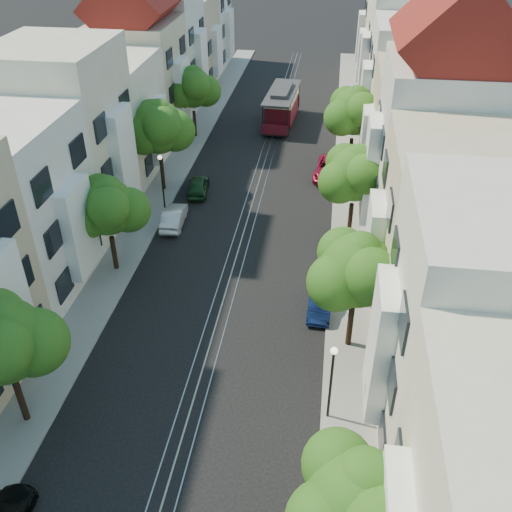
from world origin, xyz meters
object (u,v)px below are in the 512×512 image
at_px(tree_e_a, 361,503).
at_px(parked_car_w_far, 198,185).
at_px(lamp_east, 332,373).
at_px(tree_e_c, 356,175).
at_px(tree_e_b, 358,272).
at_px(tree_w_a, 3,342).
at_px(parked_car_e_mid, 320,301).
at_px(parked_car_w_mid, 174,217).
at_px(tree_e_d, 355,112).
at_px(tree_w_b, 108,208).
at_px(parked_car_e_far, 330,169).
at_px(tree_w_d, 193,89).
at_px(lamp_west, 161,174).
at_px(cable_car, 282,105).
at_px(tree_w_c, 159,128).

relative_size(tree_e_a, parked_car_w_far, 1.68).
bearing_deg(lamp_east, tree_e_c, 86.56).
xyz_separation_m(tree_e_b, tree_e_c, (-0.00, 11.00, -0.13)).
xyz_separation_m(tree_e_c, lamp_east, (-0.96, -15.98, -1.75)).
xyz_separation_m(tree_w_a, parked_car_e_mid, (12.74, 9.81, -4.13)).
bearing_deg(parked_car_w_mid, tree_e_d, -141.62).
relative_size(lamp_east, parked_car_e_mid, 1.14).
bearing_deg(tree_e_a, parked_car_e_mid, 96.40).
relative_size(tree_e_b, parked_car_w_mid, 1.72).
bearing_deg(tree_w_b, parked_car_e_mid, -9.77).
distance_m(tree_w_b, lamp_east, 16.81).
bearing_deg(parked_car_e_mid, tree_e_c, 80.01).
relative_size(tree_e_b, tree_w_a, 1.00).
xyz_separation_m(tree_e_a, parked_car_e_far, (-1.66, 32.13, -3.71)).
height_order(tree_e_b, tree_w_d, tree_e_b).
distance_m(tree_w_b, lamp_west, 8.22).
relative_size(tree_e_d, parked_car_w_mid, 1.76).
bearing_deg(tree_e_d, tree_w_a, -116.41).
bearing_deg(cable_car, tree_e_a, -77.76).
distance_m(lamp_west, cable_car, 19.78).
bearing_deg(tree_w_b, tree_w_c, 90.00).
xyz_separation_m(tree_e_a, tree_w_c, (-14.40, 28.00, 0.67)).
relative_size(tree_w_c, lamp_west, 1.71).
relative_size(tree_w_b, parked_car_w_far, 1.68).
height_order(tree_w_a, tree_w_d, tree_w_a).
relative_size(parked_car_e_mid, parked_car_w_mid, 0.94).
distance_m(tree_w_b, parked_car_e_mid, 13.47).
xyz_separation_m(tree_w_c, parked_car_w_far, (2.74, -0.12, -4.43)).
xyz_separation_m(tree_e_a, tree_w_a, (-14.40, 5.00, 0.34)).
xyz_separation_m(tree_w_a, parked_car_e_far, (12.74, 27.13, -4.05)).
bearing_deg(lamp_west, lamp_east, -55.01).
distance_m(lamp_east, parked_car_e_mid, 8.13).
xyz_separation_m(tree_e_c, parked_car_e_far, (-1.66, 9.13, -3.91)).
xyz_separation_m(cable_car, parked_car_e_far, (5.10, -11.45, -1.24)).
bearing_deg(tree_e_b, tree_w_c, 131.99).
relative_size(tree_w_a, parked_car_e_far, 1.35).
distance_m(parked_car_e_far, parked_car_w_far, 10.87).
xyz_separation_m(cable_car, parked_car_w_far, (-4.90, -15.70, -1.29)).
relative_size(tree_w_a, lamp_west, 1.61).
xyz_separation_m(tree_e_c, parked_car_e_mid, (-1.66, -8.19, -4.00)).
bearing_deg(tree_e_c, tree_w_d, 131.99).
xyz_separation_m(tree_e_a, cable_car, (-6.76, 43.58, -2.48)).
xyz_separation_m(tree_e_c, tree_e_d, (0.00, 11.00, 0.27)).
height_order(tree_e_a, tree_e_d, tree_e_d).
bearing_deg(parked_car_w_mid, tree_e_a, 114.39).
bearing_deg(parked_car_e_far, lamp_east, -82.54).
xyz_separation_m(tree_e_d, tree_w_c, (-14.40, -6.00, 0.20)).
distance_m(lamp_west, parked_car_e_mid, 15.84).
bearing_deg(tree_w_b, tree_w_a, -90.00).
height_order(tree_e_c, tree_w_a, tree_w_a).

